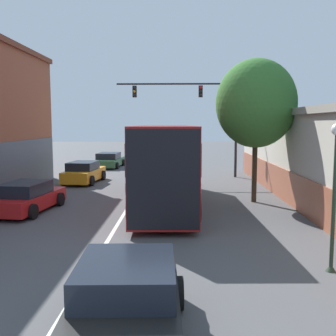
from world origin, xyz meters
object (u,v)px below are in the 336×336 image
object	(u,v)px
parked_car_left_near	(27,197)
parked_car_left_far	(109,160)
parked_car_left_mid	(84,173)
hatchback_foreground	(126,304)
street_tree_near	(256,104)
traffic_signal_gantry	(201,107)
street_lamp	(335,188)
bus	(164,161)

from	to	relation	value
parked_car_left_near	parked_car_left_far	xyz separation A→B (m)	(0.45, 17.40, -0.01)
parked_car_left_mid	hatchback_foreground	bearing A→B (deg)	-159.69
parked_car_left_near	street_tree_near	bearing A→B (deg)	-69.77
traffic_signal_gantry	street_tree_near	xyz separation A→B (m)	(2.07, -8.95, -0.24)
hatchback_foreground	street_lamp	bearing A→B (deg)	-57.46
bus	street_tree_near	world-z (taller)	street_tree_near
bus	parked_car_left_far	world-z (taller)	bus
parked_car_left_mid	parked_car_left_far	world-z (taller)	parked_car_left_mid
parked_car_left_mid	street_lamp	bearing A→B (deg)	-141.80
parked_car_left_near	bus	bearing A→B (deg)	-66.27
street_lamp	street_tree_near	xyz separation A→B (m)	(-0.25, 9.03, 2.55)
traffic_signal_gantry	street_lamp	xyz separation A→B (m)	(2.33, -17.98, -2.80)
bus	parked_car_left_near	bearing A→B (deg)	104.95
bus	traffic_signal_gantry	world-z (taller)	traffic_signal_gantry
bus	street_tree_near	size ratio (longest dim) A/B	1.67
street_tree_near	bus	bearing A→B (deg)	-171.46
parked_car_left_far	street_lamp	size ratio (longest dim) A/B	1.23
parked_car_left_mid	street_tree_near	world-z (taller)	street_tree_near
parked_car_left_near	hatchback_foreground	bearing A→B (deg)	-143.93
parked_car_left_near	street_lamp	bearing A→B (deg)	-115.66
traffic_signal_gantry	street_tree_near	bearing A→B (deg)	-76.95
bus	parked_car_left_mid	bearing A→B (deg)	37.11
hatchback_foreground	traffic_signal_gantry	distance (m)	21.91
parked_car_left_far	street_lamp	world-z (taller)	street_lamp
parked_car_left_near	traffic_signal_gantry	distance (m)	14.59
parked_car_left_near	street_tree_near	world-z (taller)	street_tree_near
hatchback_foreground	street_lamp	world-z (taller)	street_lamp
hatchback_foreground	parked_car_left_mid	world-z (taller)	hatchback_foreground
street_lamp	hatchback_foreground	bearing A→B (deg)	-145.01
bus	parked_car_left_far	size ratio (longest dim) A/B	2.44
bus	street_tree_near	bearing A→B (deg)	-83.40
parked_car_left_mid	street_tree_near	xyz separation A→B (m)	(9.72, -5.98, 4.06)
parked_car_left_near	parked_car_left_far	size ratio (longest dim) A/B	0.94
parked_car_left_near	traffic_signal_gantry	world-z (taller)	traffic_signal_gantry
parked_car_left_mid	street_tree_near	size ratio (longest dim) A/B	0.64
bus	parked_car_left_near	distance (m)	6.23
parked_car_left_near	parked_car_left_mid	bearing A→B (deg)	3.95
traffic_signal_gantry	parked_car_left_far	bearing A→B (deg)	141.55
street_lamp	traffic_signal_gantry	bearing A→B (deg)	97.37
hatchback_foreground	parked_car_left_mid	xyz separation A→B (m)	(-5.16, 18.38, -0.01)
parked_car_left_near	street_lamp	distance (m)	12.42
parked_car_left_mid	street_tree_near	distance (m)	12.11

